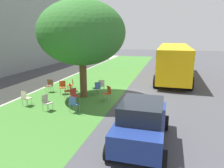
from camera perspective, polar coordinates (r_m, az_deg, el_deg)
name	(u,v)px	position (r m, az deg, el deg)	size (l,w,h in m)	color
ground	(125,95)	(13.92, 3.48, -3.07)	(80.00, 80.00, 0.00)	#424247
grass_verge	(80,92)	(14.88, -8.68, -2.09)	(48.00, 6.00, 0.01)	#3D752D
sidewalk_strip	(25,88)	(17.11, -22.28, -0.90)	(48.00, 2.80, 0.01)	#ADA89E
street_tree	(82,33)	(13.15, -8.14, 13.46)	(5.26, 5.26, 5.94)	brown
chair_0	(101,85)	(14.51, -2.87, -0.25)	(0.54, 0.54, 0.88)	beige
chair_1	(46,101)	(11.59, -17.24, -4.44)	(0.50, 0.51, 0.88)	#ADA393
chair_2	(71,84)	(15.06, -10.95, 0.04)	(0.55, 0.55, 0.88)	#C64C1E
chair_3	(74,103)	(10.93, -10.28, -5.12)	(0.47, 0.47, 0.88)	#335184
chair_4	(50,85)	(15.18, -16.47, -0.17)	(0.46, 0.45, 0.88)	brown
chair_5	(63,86)	(14.49, -13.16, -0.61)	(0.58, 0.57, 0.88)	#C64C1E
chair_6	(97,87)	(13.90, -4.06, -0.88)	(0.59, 0.59, 0.88)	#335184
chair_7	(69,90)	(13.57, -11.53, -1.49)	(0.59, 0.59, 0.88)	#C64C1E
chair_8	(25,97)	(12.67, -22.27, -3.32)	(0.50, 0.50, 0.88)	beige
chair_9	(74,95)	(12.43, -10.10, -2.81)	(0.56, 0.57, 0.88)	#B7332D
chair_10	(107,92)	(12.73, -1.23, -2.20)	(0.59, 0.59, 0.88)	#C64C1E
parked_car	(142,122)	(7.87, 7.96, -10.11)	(3.70, 1.92, 1.65)	navy
school_bus	(174,59)	(19.76, 16.27, 6.58)	(10.40, 2.80, 2.88)	yellow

